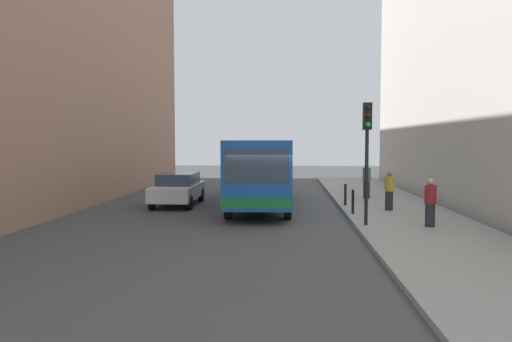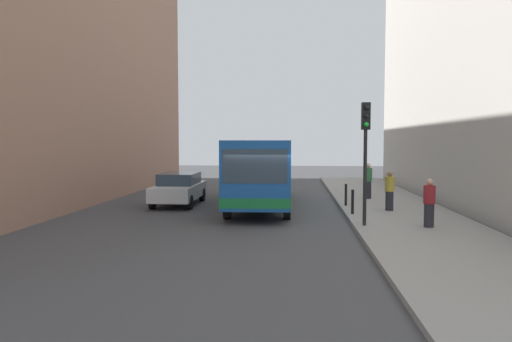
% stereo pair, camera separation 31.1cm
% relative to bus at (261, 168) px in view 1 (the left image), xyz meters
% --- Properties ---
extents(ground_plane, '(80.00, 80.00, 0.00)m').
position_rel_bus_xyz_m(ground_plane, '(0.33, -4.54, -1.73)').
color(ground_plane, '#424244').
extents(sidewalk, '(4.40, 40.00, 0.15)m').
position_rel_bus_xyz_m(sidewalk, '(5.73, -4.54, -1.65)').
color(sidewalk, gray).
rests_on(sidewalk, ground).
extents(building_left, '(7.00, 32.00, 16.67)m').
position_rel_bus_xyz_m(building_left, '(-11.17, -0.54, 6.61)').
color(building_left, '#936B56').
rests_on(building_left, ground).
extents(bus, '(2.83, 11.09, 3.00)m').
position_rel_bus_xyz_m(bus, '(0.00, 0.00, 0.00)').
color(bus, '#19519E').
rests_on(bus, ground).
extents(car_beside_bus, '(1.90, 4.42, 1.48)m').
position_rel_bus_xyz_m(car_beside_bus, '(-3.85, -0.17, -0.94)').
color(car_beside_bus, silver).
rests_on(car_beside_bus, ground).
extents(traffic_light, '(0.28, 0.33, 4.10)m').
position_rel_bus_xyz_m(traffic_light, '(3.88, -5.93, 1.28)').
color(traffic_light, black).
rests_on(traffic_light, sidewalk).
extents(bollard_near, '(0.11, 0.11, 0.95)m').
position_rel_bus_xyz_m(bollard_near, '(3.78, -3.41, -1.10)').
color(bollard_near, black).
rests_on(bollard_near, sidewalk).
extents(bollard_mid, '(0.11, 0.11, 0.95)m').
position_rel_bus_xyz_m(bollard_mid, '(3.78, -0.95, -1.10)').
color(bollard_mid, black).
rests_on(bollard_mid, sidewalk).
extents(pedestrian_near_signal, '(0.38, 0.38, 1.59)m').
position_rel_bus_xyz_m(pedestrian_near_signal, '(5.94, -6.09, -0.79)').
color(pedestrian_near_signal, '#26262D').
rests_on(pedestrian_near_signal, sidewalk).
extents(pedestrian_mid_sidewalk, '(0.38, 0.38, 1.60)m').
position_rel_bus_xyz_m(pedestrian_mid_sidewalk, '(5.39, -2.32, -0.78)').
color(pedestrian_mid_sidewalk, '#26262D').
rests_on(pedestrian_mid_sidewalk, sidewalk).
extents(pedestrian_far_sidewalk, '(0.38, 0.38, 1.73)m').
position_rel_bus_xyz_m(pedestrian_far_sidewalk, '(5.13, 1.74, -0.71)').
color(pedestrian_far_sidewalk, '#26262D').
rests_on(pedestrian_far_sidewalk, sidewalk).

